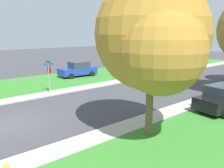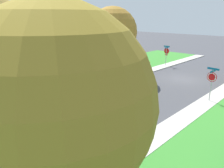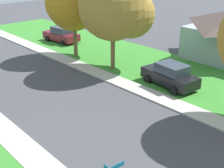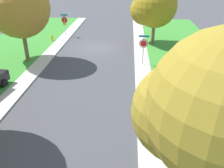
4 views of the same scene
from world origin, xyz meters
TOP-DOWN VIEW (x-y plane):
  - ground_plane at (0.00, 0.00)m, footprint 120.00×120.00m
  - sidewalk_east at (4.70, 12.00)m, footprint 1.40×56.00m
  - sidewalk_west at (-4.70, 12.00)m, footprint 1.40×56.00m
  - lawn_west at (-9.40, 12.00)m, footprint 8.00×56.00m
  - stop_sign_near_corner at (4.76, -4.56)m, footprint 0.92×0.92m
  - stop_sign_far_corner at (-4.71, 4.78)m, footprint 0.92×0.92m
  - tree_sidewalk_near at (6.44, 4.39)m, footprint 5.68×5.28m
  - tree_sidewalk_far at (-5.96, 19.30)m, footprint 5.08×4.72m
  - tree_across_right at (-5.87, -2.01)m, footprint 5.07×4.71m
  - fire_hydrant at (5.79, -2.12)m, footprint 0.38×0.22m

SIDE VIEW (x-z plane):
  - ground_plane at x=0.00m, z-range 0.00..0.00m
  - lawn_west at x=-9.40m, z-range 0.00..0.08m
  - sidewalk_east at x=4.70m, z-range 0.00..0.10m
  - sidewalk_west at x=-4.70m, z-range 0.00..0.10m
  - fire_hydrant at x=5.79m, z-range 0.02..0.85m
  - stop_sign_near_corner at x=4.76m, z-range 0.49..3.26m
  - stop_sign_far_corner at x=-4.71m, z-range 0.50..3.27m
  - tree_across_right at x=-5.87m, z-range 0.81..7.47m
  - tree_sidewalk_far at x=-5.96m, z-range 0.97..7.95m
  - tree_sidewalk_near at x=6.44m, z-range 0.98..8.58m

